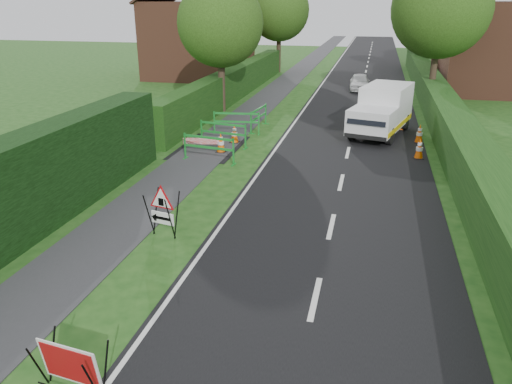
{
  "coord_description": "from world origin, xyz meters",
  "views": [
    {
      "loc": [
        3.31,
        -7.58,
        5.59
      ],
      "look_at": [
        0.69,
        3.5,
        1.2
      ],
      "focal_mm": 35.0,
      "sensor_mm": 36.0,
      "label": 1
    }
  ],
  "objects_px": {
    "red_rect_sign": "(70,365)",
    "hatchback_car": "(360,82)",
    "works_van": "(382,109)",
    "triangle_sign": "(161,207)"
  },
  "relations": [
    {
      "from": "red_rect_sign",
      "to": "works_van",
      "type": "height_order",
      "value": "works_van"
    },
    {
      "from": "red_rect_sign",
      "to": "works_van",
      "type": "bearing_deg",
      "value": 82.77
    },
    {
      "from": "red_rect_sign",
      "to": "hatchback_car",
      "type": "bearing_deg",
      "value": 91.27
    },
    {
      "from": "works_van",
      "to": "hatchback_car",
      "type": "height_order",
      "value": "works_van"
    },
    {
      "from": "triangle_sign",
      "to": "works_van",
      "type": "distance_m",
      "value": 13.05
    },
    {
      "from": "triangle_sign",
      "to": "hatchback_car",
      "type": "xyz_separation_m",
      "value": [
        3.91,
        23.56,
        -0.28
      ]
    },
    {
      "from": "red_rect_sign",
      "to": "works_van",
      "type": "relative_size",
      "value": 0.22
    },
    {
      "from": "red_rect_sign",
      "to": "hatchback_car",
      "type": "relative_size",
      "value": 0.35
    },
    {
      "from": "red_rect_sign",
      "to": "works_van",
      "type": "xyz_separation_m",
      "value": [
        4.49,
        17.22,
        0.61
      ]
    },
    {
      "from": "red_rect_sign",
      "to": "hatchback_car",
      "type": "height_order",
      "value": "hatchback_car"
    }
  ]
}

